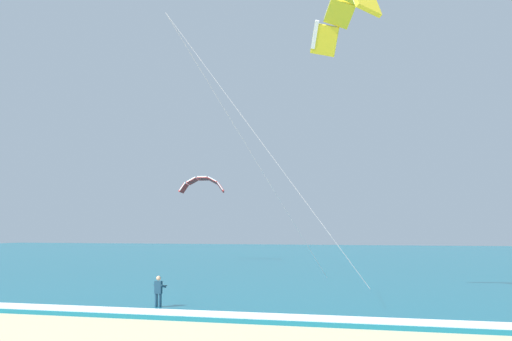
{
  "coord_description": "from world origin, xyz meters",
  "views": [
    {
      "loc": [
        9.03,
        -13.28,
        3.95
      ],
      "look_at": [
        0.57,
        15.88,
        6.79
      ],
      "focal_mm": 43.75,
      "sensor_mm": 36.0,
      "label": 1
    }
  ],
  "objects_px": {
    "surfboard": "(158,311)",
    "kite_primary": "(347,8)",
    "kite_distant": "(202,183)",
    "kitesurfer": "(159,292)"
  },
  "relations": [
    {
      "from": "surfboard",
      "to": "kite_primary",
      "type": "xyz_separation_m",
      "value": [
        8.63,
        4.44,
        15.61
      ]
    },
    {
      "from": "surfboard",
      "to": "kite_distant",
      "type": "distance_m",
      "value": 43.34
    },
    {
      "from": "kitesurfer",
      "to": "kite_distant",
      "type": "height_order",
      "value": "kite_distant"
    },
    {
      "from": "kitesurfer",
      "to": "kite_distant",
      "type": "distance_m",
      "value": 43.14
    },
    {
      "from": "kite_distant",
      "to": "kite_primary",
      "type": "bearing_deg",
      "value": -58.48
    },
    {
      "from": "kite_primary",
      "to": "surfboard",
      "type": "bearing_deg",
      "value": -152.77
    },
    {
      "from": "kitesurfer",
      "to": "kite_primary",
      "type": "height_order",
      "value": "kite_primary"
    },
    {
      "from": "kitesurfer",
      "to": "kite_distant",
      "type": "bearing_deg",
      "value": 108.32
    },
    {
      "from": "kitesurfer",
      "to": "surfboard",
      "type": "bearing_deg",
      "value": -89.9
    },
    {
      "from": "kite_distant",
      "to": "kitesurfer",
      "type": "bearing_deg",
      "value": -71.68
    }
  ]
}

